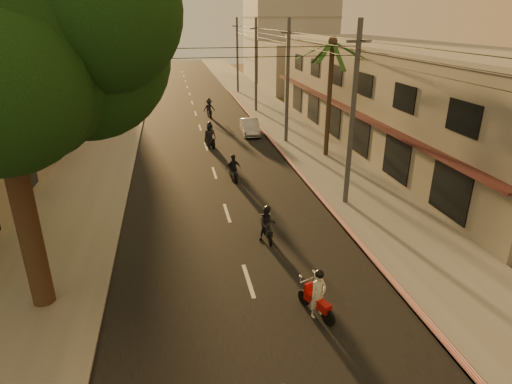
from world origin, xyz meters
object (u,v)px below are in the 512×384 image
broadleaf_tree (4,39)px  scooter_far_b (209,109)px  scooter_red (318,295)px  scooter_mid_b (233,169)px  palm_tree (332,49)px  parked_car (250,127)px  scooter_mid_a (267,225)px  scooter_far_a (210,136)px

broadleaf_tree → scooter_far_b: broadleaf_tree is taller
scooter_red → scooter_mid_b: 12.87m
broadleaf_tree → scooter_mid_b: (7.60, 10.35, -7.75)m
broadleaf_tree → scooter_red: 11.70m
palm_tree → parked_car: bearing=120.5°
scooter_mid_a → scooter_far_b: bearing=90.8°
scooter_mid_b → scooter_mid_a: bearing=-93.8°
scooter_far_b → parked_car: bearing=-75.8°
scooter_far_a → parked_car: (3.59, 3.09, -0.24)m
broadleaf_tree → palm_tree: (14.61, 13.86, -1.33)m
parked_car → scooter_far_b: bearing=113.2°
broadleaf_tree → parked_car: bearing=63.2°
scooter_far_b → palm_tree: bearing=-70.6°
scooter_far_a → scooter_far_b: bearing=68.8°
palm_tree → scooter_far_b: (-6.77, 14.14, -6.31)m
scooter_red → scooter_mid_b: (-0.84, 12.84, -0.05)m
palm_tree → scooter_mid_b: size_ratio=4.99×
scooter_mid_a → parked_car: size_ratio=0.43×
palm_tree → broadleaf_tree: bearing=-136.5°
scooter_mid_a → scooter_far_a: size_ratio=0.87×
broadleaf_tree → scooter_far_a: (6.93, 17.72, -7.61)m
scooter_far_b → parked_car: (2.68, -7.19, -0.21)m
broadleaf_tree → scooter_far_b: size_ratio=6.48×
scooter_mid_a → scooter_far_a: (-1.05, 14.92, 0.13)m
broadleaf_tree → scooter_mid_b: bearing=53.7°
scooter_far_a → scooter_far_b: size_ratio=1.02×
palm_tree → parked_car: 10.37m
scooter_mid_a → scooter_red: bearing=-84.4°
parked_car → scooter_far_a: bearing=-136.5°
scooter_mid_b → scooter_far_b: size_ratio=0.88×
scooter_mid_b → scooter_far_a: bearing=88.6°
scooter_red → parked_car: (2.07, 23.30, -0.14)m
broadleaf_tree → scooter_red: bearing=-16.4°
scooter_far_b → scooter_red: bearing=-95.1°
scooter_far_b → broadleaf_tree: bearing=-111.9°
scooter_mid_a → scooter_mid_b: scooter_mid_a is taller
palm_tree → scooter_mid_a: 14.40m
palm_tree → scooter_far_b: palm_tree is taller
scooter_mid_b → parked_car: scooter_mid_b is taller
scooter_mid_a → scooter_mid_b: 7.55m
scooter_red → scooter_mid_b: scooter_red is taller
scooter_red → scooter_far_a: size_ratio=0.91×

